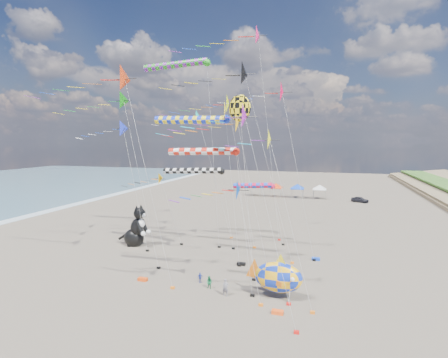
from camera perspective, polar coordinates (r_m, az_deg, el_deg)
ground at (r=28.14m, az=-8.61°, el=-22.14°), size 260.00×260.00×0.00m
delta_kite_0 at (r=44.01m, az=-1.16°, el=11.92°), size 13.16×2.59×19.24m
delta_kite_1 at (r=39.08m, az=3.64°, el=16.41°), size 14.14×2.80×21.88m
delta_kite_2 at (r=39.75m, az=8.50°, el=13.31°), size 11.98×2.41×19.76m
delta_kite_3 at (r=24.14m, az=3.20°, el=9.38°), size 9.25×1.86×15.97m
delta_kite_4 at (r=44.32m, az=-17.46°, el=7.59°), size 10.16×2.19×15.99m
delta_kite_5 at (r=46.32m, az=-11.94°, el=-0.43°), size 8.84×1.68×9.28m
delta_kite_6 at (r=34.35m, az=2.11°, el=8.61°), size 10.02×2.15×16.16m
delta_kite_7 at (r=39.29m, az=-19.00°, el=11.59°), size 12.92×2.05×18.62m
delta_kite_8 at (r=28.16m, az=0.64°, el=-2.37°), size 7.87×1.94×10.41m
delta_kite_9 at (r=48.49m, az=-4.68°, el=9.87°), size 10.61×1.71×17.70m
delta_kite_10 at (r=33.71m, az=-17.31°, el=14.88°), size 14.85×2.55×20.14m
delta_kite_11 at (r=48.92m, az=4.69°, el=22.15°), size 14.84×2.76×28.42m
delta_kite_12 at (r=27.23m, az=5.04°, el=5.77°), size 10.20×1.85×14.43m
windsock_0 at (r=45.24m, az=5.17°, el=-1.15°), size 6.80×0.73×7.95m
windsock_1 at (r=30.02m, az=-2.96°, el=4.33°), size 7.72×0.65×12.77m
windsock_2 at (r=45.32m, az=-7.37°, el=17.94°), size 9.90×0.88×23.08m
windsock_3 at (r=43.72m, az=-4.79°, el=1.29°), size 9.52×0.75×9.99m
windsock_4 at (r=37.70m, az=-4.99°, el=9.52°), size 9.79×0.91×16.01m
angelfish_kite at (r=34.90m, az=2.26°, el=11.25°), size 3.74×3.02×17.84m
cat_inflatable at (r=46.13m, az=-14.22°, el=-7.32°), size 4.20×2.52×5.34m
fish_inflatable at (r=31.01m, az=8.79°, el=-15.54°), size 5.46×2.76×3.94m
person_adult at (r=31.51m, az=0.25°, el=-17.31°), size 0.56×0.38×1.50m
child_green at (r=32.94m, az=-2.40°, el=-16.53°), size 0.64×0.54×1.19m
child_blue at (r=34.32m, az=-3.94°, el=-15.76°), size 0.60×0.55×0.99m
kite_bag_0 at (r=29.21m, az=8.74°, el=-20.69°), size 0.90×0.44×0.30m
kite_bag_1 at (r=35.63m, az=-13.14°, el=-15.66°), size 0.90×0.44×0.30m
kite_bag_2 at (r=38.73m, az=2.83°, el=-13.68°), size 0.90×0.44×0.30m
kite_bag_3 at (r=41.50m, az=14.77°, el=-12.49°), size 0.90×0.44×0.30m
tent_row at (r=83.45m, az=10.19°, el=-0.85°), size 19.20×4.20×3.80m
parked_car at (r=81.60m, az=21.31°, el=-3.14°), size 3.90×2.88×1.23m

